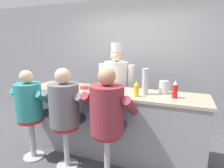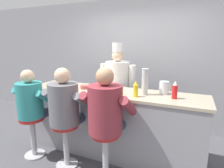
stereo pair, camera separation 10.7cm
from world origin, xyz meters
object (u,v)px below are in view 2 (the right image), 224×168
at_px(cup_stack_steel, 145,82).
at_px(coffee_mug_tan, 105,90).
at_px(cereal_bowl, 85,87).
at_px(diner_seated_grey, 66,107).
at_px(breakfast_plate, 62,86).
at_px(ketchup_bottle_red, 175,90).
at_px(hot_sauce_bottle_orange, 122,91).
at_px(water_pitcher_clear, 164,88).
at_px(diner_seated_teal, 32,103).
at_px(mustard_bottle_yellow, 136,89).
at_px(diner_seated_maroon, 106,112).
at_px(cook_in_whites_near, 117,86).

bearing_deg(cup_stack_steel, coffee_mug_tan, -167.22).
xyz_separation_m(cereal_bowl, diner_seated_grey, (0.00, -0.53, -0.18)).
xyz_separation_m(breakfast_plate, cereal_bowl, (0.43, 0.05, 0.01)).
bearing_deg(coffee_mug_tan, ketchup_bottle_red, 5.43).
bearing_deg(hot_sauce_bottle_orange, water_pitcher_clear, 29.01).
distance_m(ketchup_bottle_red, diner_seated_teal, 2.13).
bearing_deg(coffee_mug_tan, breakfast_plate, 176.00).
bearing_deg(ketchup_bottle_red, diner_seated_teal, -165.79).
bearing_deg(coffee_mug_tan, mustard_bottle_yellow, -2.89).
relative_size(cereal_bowl, diner_seated_teal, 0.10).
distance_m(ketchup_bottle_red, cup_stack_steel, 0.42).
relative_size(ketchup_bottle_red, water_pitcher_clear, 1.28).
bearing_deg(cup_stack_steel, breakfast_plate, -177.07).
bearing_deg(cereal_bowl, diner_seated_maroon, -39.36).
height_order(mustard_bottle_yellow, diner_seated_grey, diner_seated_grey).
distance_m(breakfast_plate, coffee_mug_tan, 0.84).
bearing_deg(breakfast_plate, mustard_bottle_yellow, -3.59).
bearing_deg(breakfast_plate, cereal_bowl, 6.48).
relative_size(breakfast_plate, cereal_bowl, 1.87).
distance_m(hot_sauce_bottle_orange, coffee_mug_tan, 0.29).
bearing_deg(cup_stack_steel, mustard_bottle_yellow, -119.54).
bearing_deg(mustard_bottle_yellow, coffee_mug_tan, 177.11).
xyz_separation_m(coffee_mug_tan, diner_seated_grey, (-0.41, -0.42, -0.19)).
height_order(mustard_bottle_yellow, breakfast_plate, mustard_bottle_yellow).
bearing_deg(ketchup_bottle_red, diner_seated_grey, -159.92).
distance_m(mustard_bottle_yellow, breakfast_plate, 1.34).
bearing_deg(cup_stack_steel, cereal_bowl, -178.60).
xyz_separation_m(diner_seated_maroon, cook_in_whites_near, (-0.32, 1.16, 0.07)).
distance_m(ketchup_bottle_red, diner_seated_maroon, 0.96).
relative_size(water_pitcher_clear, cup_stack_steel, 0.50).
distance_m(cup_stack_steel, diner_seated_maroon, 0.73).
height_order(cup_stack_steel, cook_in_whites_near, cook_in_whites_near).
xyz_separation_m(diner_seated_grey, diner_seated_maroon, (0.64, 0.00, 0.02)).
bearing_deg(ketchup_bottle_red, cup_stack_steel, 174.93).
xyz_separation_m(diner_seated_grey, cook_in_whites_near, (0.32, 1.17, 0.08)).
height_order(hot_sauce_bottle_orange, cook_in_whites_near, cook_in_whites_near).
bearing_deg(diner_seated_maroon, cook_in_whites_near, 105.17).
bearing_deg(water_pitcher_clear, hot_sauce_bottle_orange, -150.99).
xyz_separation_m(ketchup_bottle_red, diner_seated_grey, (-1.41, -0.51, -0.26)).
distance_m(hot_sauce_bottle_orange, cup_stack_steel, 0.35).
height_order(coffee_mug_tan, cup_stack_steel, cup_stack_steel).
xyz_separation_m(diner_seated_teal, diner_seated_grey, (0.64, 0.00, 0.03)).
bearing_deg(ketchup_bottle_red, mustard_bottle_yellow, -166.67).
bearing_deg(coffee_mug_tan, hot_sauce_bottle_orange, -3.55).
bearing_deg(mustard_bottle_yellow, diner_seated_grey, -156.38).
height_order(hot_sauce_bottle_orange, diner_seated_grey, diner_seated_grey).
distance_m(breakfast_plate, cook_in_whites_near, 1.02).
distance_m(mustard_bottle_yellow, coffee_mug_tan, 0.50).
distance_m(water_pitcher_clear, diner_seated_teal, 2.02).
bearing_deg(breakfast_plate, water_pitcher_clear, 7.65).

